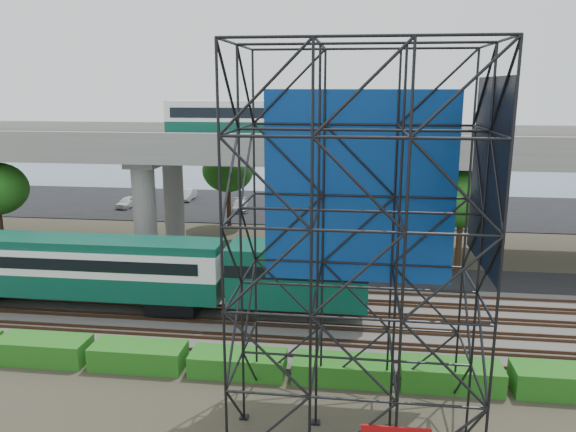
# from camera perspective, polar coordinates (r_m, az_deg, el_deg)

# --- Properties ---
(ground) EXTENTS (140.00, 140.00, 0.00)m
(ground) POSITION_cam_1_polar(r_m,az_deg,el_deg) (32.26, -5.21, -11.81)
(ground) COLOR #474233
(ground) RESTS_ON ground
(ballast_bed) EXTENTS (90.00, 12.00, 0.20)m
(ballast_bed) POSITION_cam_1_polar(r_m,az_deg,el_deg) (34.00, -4.48, -10.26)
(ballast_bed) COLOR slate
(ballast_bed) RESTS_ON ground
(service_road) EXTENTS (90.00, 5.00, 0.08)m
(service_road) POSITION_cam_1_polar(r_m,az_deg,el_deg) (41.83, -2.13, -5.77)
(service_road) COLOR black
(service_road) RESTS_ON ground
(parking_lot) EXTENTS (90.00, 18.00, 0.08)m
(parking_lot) POSITION_cam_1_polar(r_m,az_deg,el_deg) (64.32, 1.26, 0.96)
(parking_lot) COLOR black
(parking_lot) RESTS_ON ground
(harbor_water) EXTENTS (140.00, 40.00, 0.03)m
(harbor_water) POSITION_cam_1_polar(r_m,az_deg,el_deg) (85.87, 2.79, 4.00)
(harbor_water) COLOR #42596D
(harbor_water) RESTS_ON ground
(rail_tracks) EXTENTS (90.00, 9.52, 0.16)m
(rail_tracks) POSITION_cam_1_polar(r_m,az_deg,el_deg) (33.93, -4.49, -9.98)
(rail_tracks) COLOR #472D1E
(rail_tracks) RESTS_ON ballast_bed
(commuter_train) EXTENTS (29.30, 3.06, 4.30)m
(commuter_train) POSITION_cam_1_polar(r_m,az_deg,el_deg) (35.73, -18.33, -4.98)
(commuter_train) COLOR black
(commuter_train) RESTS_ON rail_tracks
(overpass) EXTENTS (80.00, 12.00, 12.40)m
(overpass) POSITION_cam_1_polar(r_m,az_deg,el_deg) (45.36, -1.35, 6.32)
(overpass) COLOR #9E9B93
(overpass) RESTS_ON ground
(scaffold_tower) EXTENTS (9.36, 6.36, 15.00)m
(scaffold_tower) POSITION_cam_1_polar(r_m,az_deg,el_deg) (21.44, 7.09, -3.49)
(scaffold_tower) COLOR black
(scaffold_tower) RESTS_ON ground
(hedge_strip) EXTENTS (34.60, 1.80, 1.20)m
(hedge_strip) POSITION_cam_1_polar(r_m,az_deg,el_deg) (28.05, -5.09, -14.56)
(hedge_strip) COLOR #166116
(hedge_strip) RESTS_ON ground
(trees) EXTENTS (40.94, 16.94, 7.69)m
(trees) POSITION_cam_1_polar(r_m,az_deg,el_deg) (46.77, -6.72, 3.17)
(trees) COLOR #382314
(trees) RESTS_ON ground
(suv) EXTENTS (5.31, 3.76, 1.34)m
(suv) POSITION_cam_1_polar(r_m,az_deg,el_deg) (42.75, -10.17, -4.55)
(suv) COLOR black
(suv) RESTS_ON service_road
(parked_cars) EXTENTS (40.13, 9.88, 1.30)m
(parked_cars) POSITION_cam_1_polar(r_m,az_deg,el_deg) (63.59, 3.19, 1.40)
(parked_cars) COLOR silver
(parked_cars) RESTS_ON parking_lot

